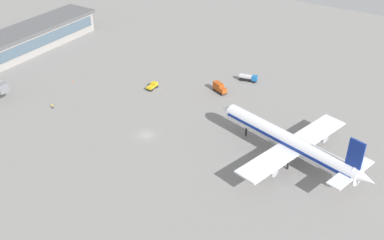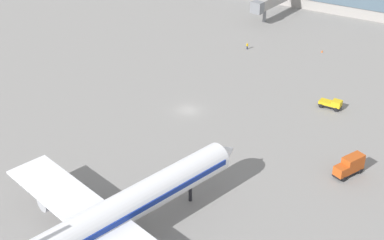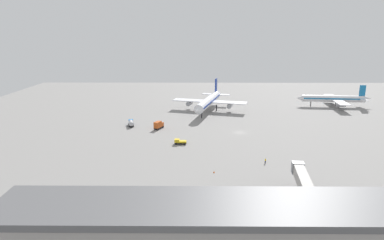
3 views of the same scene
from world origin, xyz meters
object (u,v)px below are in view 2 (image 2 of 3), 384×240
(catering_truck, at_px, (350,166))
(ground_crew_worker, at_px, (247,46))
(safety_cone_near_gate, at_px, (322,51))
(airplane_at_gate, at_px, (110,216))
(pushback_tractor, at_px, (332,104))

(catering_truck, distance_m, ground_crew_worker, 54.96)
(catering_truck, xyz_separation_m, safety_cone_near_gate, (21.33, -47.32, -1.40))
(safety_cone_near_gate, bearing_deg, airplane_at_gate, 88.89)
(pushback_tractor, height_order, safety_cone_near_gate, pushback_tractor)
(ground_crew_worker, xyz_separation_m, safety_cone_near_gate, (-16.67, -7.63, -0.55))
(pushback_tractor, relative_size, ground_crew_worker, 2.65)
(airplane_at_gate, bearing_deg, catering_truck, -18.66)
(airplane_at_gate, bearing_deg, pushback_tractor, 2.08)
(airplane_at_gate, height_order, safety_cone_near_gate, airplane_at_gate)
(airplane_at_gate, xyz_separation_m, ground_crew_worker, (15.10, -73.66, -4.60))
(ground_crew_worker, bearing_deg, safety_cone_near_gate, -126.51)
(ground_crew_worker, bearing_deg, airplane_at_gate, 130.48)
(catering_truck, relative_size, pushback_tractor, 1.33)
(airplane_at_gate, bearing_deg, ground_crew_worker, 26.91)
(airplane_at_gate, relative_size, safety_cone_near_gate, 80.68)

